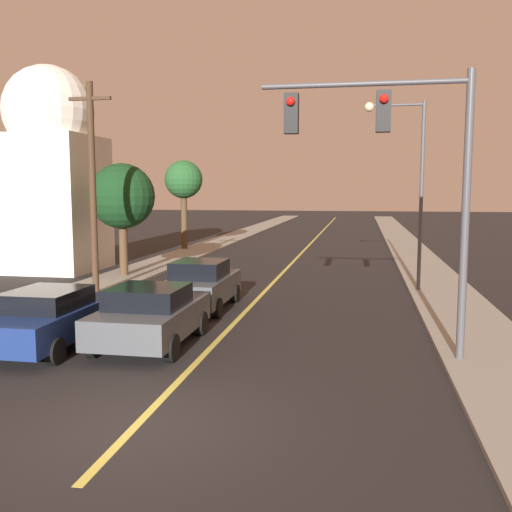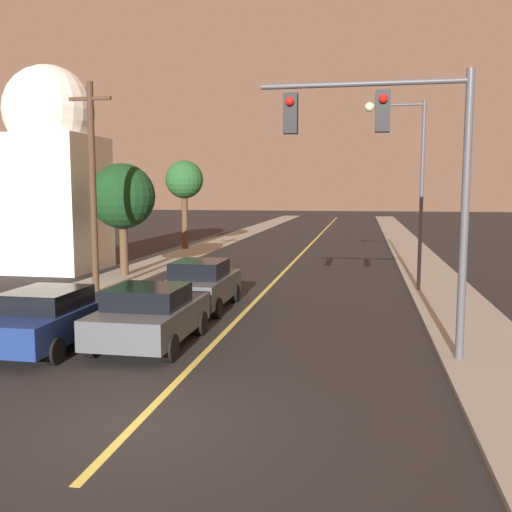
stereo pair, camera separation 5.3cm
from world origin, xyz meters
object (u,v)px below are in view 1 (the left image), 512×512
object	(u,v)px
tree_left_near	(184,181)
tree_left_far	(122,197)
streetlamp_right	(407,169)
car_near_lane_second	(201,285)
car_near_lane_front	(150,315)
car_outer_lane_front	(50,317)
utility_pole_left	(93,184)
traffic_signal_mast	(399,156)
domed_building_left	(51,169)

from	to	relation	value
tree_left_near	tree_left_far	world-z (taller)	tree_left_near
streetlamp_right	tree_left_near	bearing A→B (deg)	134.52
car_near_lane_second	tree_left_near	bearing A→B (deg)	109.25
car_near_lane_front	car_outer_lane_front	distance (m)	2.47
utility_pole_left	tree_left_near	world-z (taller)	utility_pole_left
utility_pole_left	tree_left_far	xyz separation A→B (m)	(-0.75, 4.29, -0.50)
traffic_signal_mast	streetlamp_right	distance (m)	9.17
utility_pole_left	tree_left_far	bearing A→B (deg)	99.87
utility_pole_left	car_outer_lane_front	bearing A→B (deg)	-72.61
traffic_signal_mast	streetlamp_right	bearing A→B (deg)	84.59
car_near_lane_front	traffic_signal_mast	xyz separation A→B (m)	(5.94, -0.10, 3.87)
car_outer_lane_front	traffic_signal_mast	bearing A→B (deg)	3.15
car_near_lane_front	car_near_lane_second	distance (m)	4.58
car_near_lane_front	domed_building_left	xyz separation A→B (m)	(-9.61, 12.18, 4.15)
streetlamp_right	utility_pole_left	bearing A→B (deg)	-166.19
tree_left_near	domed_building_left	bearing A→B (deg)	-109.03
traffic_signal_mast	domed_building_left	bearing A→B (deg)	141.70
traffic_signal_mast	car_near_lane_second	bearing A→B (deg)	141.75
traffic_signal_mast	tree_left_far	size ratio (longest dim) A/B	1.28
streetlamp_right	car_near_lane_front	bearing A→B (deg)	-126.99
car_near_lane_second	car_outer_lane_front	bearing A→B (deg)	-115.07
car_near_lane_second	utility_pole_left	size ratio (longest dim) A/B	0.53
car_near_lane_second	car_outer_lane_front	size ratio (longest dim) A/B	0.93
traffic_signal_mast	utility_pole_left	bearing A→B (deg)	148.80
car_near_lane_front	utility_pole_left	bearing A→B (deg)	125.99
tree_left_near	car_near_lane_front	bearing A→B (deg)	-74.51
car_outer_lane_front	domed_building_left	size ratio (longest dim) A/B	0.45
car_outer_lane_front	utility_pole_left	size ratio (longest dim) A/B	0.57
car_outer_lane_front	tree_left_near	world-z (taller)	tree_left_near
utility_pole_left	tree_left_near	bearing A→B (deg)	95.80
car_outer_lane_front	tree_left_near	distance (m)	23.36
tree_left_near	utility_pole_left	bearing A→B (deg)	-84.20
traffic_signal_mast	tree_left_near	xyz separation A→B (m)	(-12.09, 22.30, -0.17)
car_near_lane_second	car_outer_lane_front	distance (m)	5.67
car_near_lane_front	tree_left_far	distance (m)	12.11
streetlamp_right	utility_pole_left	size ratio (longest dim) A/B	0.93
car_near_lane_second	traffic_signal_mast	distance (m)	8.48
tree_left_near	tree_left_far	distance (m)	11.74
car_near_lane_front	utility_pole_left	xyz separation A→B (m)	(-4.53, 6.24, 3.32)
car_near_lane_second	car_outer_lane_front	xyz separation A→B (m)	(-2.40, -5.14, -0.05)
streetlamp_right	domed_building_left	size ratio (longest dim) A/B	0.72
domed_building_left	streetlamp_right	bearing A→B (deg)	-10.87
streetlamp_right	tree_left_far	distance (m)	12.22
streetlamp_right	tree_left_far	xyz separation A→B (m)	(-12.08, 1.50, -1.10)
tree_left_near	tree_left_far	xyz separation A→B (m)	(0.87, -11.67, -0.88)
car_near_lane_second	utility_pole_left	xyz separation A→B (m)	(-4.53, 1.66, 3.29)
traffic_signal_mast	streetlamp_right	world-z (taller)	streetlamp_right
utility_pole_left	domed_building_left	world-z (taller)	domed_building_left
car_near_lane_front	tree_left_near	bearing A→B (deg)	105.49
car_near_lane_front	streetlamp_right	size ratio (longest dim) A/B	0.56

